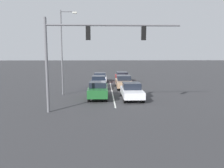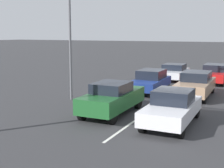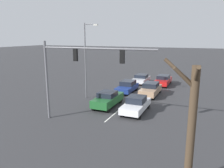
{
  "view_description": "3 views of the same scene",
  "coord_description": "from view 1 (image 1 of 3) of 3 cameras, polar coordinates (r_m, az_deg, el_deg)",
  "views": [
    {
      "loc": [
        0.89,
        27.15,
        4.17
      ],
      "look_at": [
        0.2,
        8.5,
        1.6
      ],
      "focal_mm": 35.0,
      "sensor_mm": 36.0,
      "label": 1
    },
    {
      "loc": [
        -4.92,
        20.39,
        4.0
      ],
      "look_at": [
        0.86,
        8.08,
        1.75
      ],
      "focal_mm": 50.0,
      "sensor_mm": 36.0,
      "label": 2
    },
    {
      "loc": [
        -7.36,
        26.15,
        7.02
      ],
      "look_at": [
        1.39,
        5.83,
        2.19
      ],
      "focal_mm": 35.0,
      "sensor_mm": 36.0,
      "label": 3
    }
  ],
  "objects": [
    {
      "name": "car_navy_midlane_second",
      "position": [
        26.86,
        -3.5,
        0.58
      ],
      "size": [
        1.79,
        4.27,
        1.52
      ],
      "color": "navy",
      "rests_on": "ground_plane"
    },
    {
      "name": "car_white_leftlane_front",
      "position": [
        20.36,
        5.15,
        -1.8
      ],
      "size": [
        1.8,
        4.44,
        1.54
      ],
      "color": "silver",
      "rests_on": "ground_plane"
    },
    {
      "name": "car_silver_midlane_third",
      "position": [
        33.02,
        -3.15,
        1.79
      ],
      "size": [
        1.94,
        4.23,
        1.36
      ],
      "color": "silver",
      "rests_on": "ground_plane"
    },
    {
      "name": "street_lamp_right_shoulder",
      "position": [
        22.81,
        -12.63,
        9.29
      ],
      "size": [
        1.68,
        0.24,
        8.48
      ],
      "color": "slate",
      "rests_on": "ground_plane"
    },
    {
      "name": "traffic_signal_gantry",
      "position": [
        15.59,
        -6.88,
        10.13
      ],
      "size": [
        9.46,
        0.37,
        6.68
      ],
      "color": "slate",
      "rests_on": "ground_plane"
    },
    {
      "name": "car_red_leftlane_third",
      "position": [
        33.14,
        2.63,
        1.91
      ],
      "size": [
        1.84,
        4.76,
        1.48
      ],
      "color": "red",
      "rests_on": "ground_plane"
    },
    {
      "name": "car_tan_leftlane_second",
      "position": [
        26.75,
        3.06,
        0.59
      ],
      "size": [
        1.83,
        4.64,
        1.58
      ],
      "color": "tan",
      "rests_on": "ground_plane"
    },
    {
      "name": "ground_plane",
      "position": [
        27.49,
        -0.24,
        -0.9
      ],
      "size": [
        240.0,
        240.0,
        0.0
      ],
      "primitive_type": "plane",
      "color": "#333335"
    },
    {
      "name": "car_darkgreen_midlane_front",
      "position": [
        20.67,
        -3.67,
        -1.5
      ],
      "size": [
        1.78,
        4.46,
        1.6
      ],
      "color": "#1E5928",
      "rests_on": "ground_plane"
    },
    {
      "name": "lane_stripe_left_divider",
      "position": [
        25.19,
        -0.06,
        -1.68
      ],
      "size": [
        0.12,
        16.64,
        0.01
      ],
      "primitive_type": "cube",
      "color": "silver",
      "rests_on": "ground_plane"
    }
  ]
}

